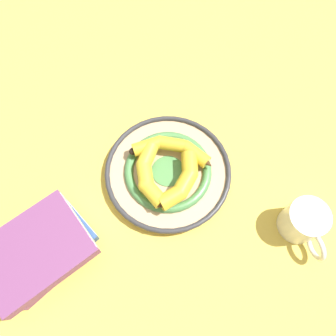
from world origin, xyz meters
TOP-DOWN VIEW (x-y plane):
  - ground_plane at (0.00, 0.00)m, footprint 2.80×2.80m
  - decorative_bowl at (0.02, 0.01)m, footprint 0.30×0.30m
  - banana_a at (-0.01, -0.03)m, footprint 0.12×0.14m
  - banana_b at (0.07, -0.02)m, footprint 0.06×0.17m
  - banana_c at (0.01, 0.05)m, footprint 0.19×0.10m
  - book_stack at (-0.12, -0.29)m, footprint 0.23×0.26m
  - coffee_mug at (0.34, 0.04)m, footprint 0.11×0.11m

SIDE VIEW (x-z plane):
  - ground_plane at x=0.00m, z-range 0.00..0.00m
  - decorative_bowl at x=0.02m, z-range 0.00..0.04m
  - book_stack at x=-0.12m, z-range 0.00..0.09m
  - coffee_mug at x=0.34m, z-range 0.00..0.09m
  - banana_c at x=0.01m, z-range 0.04..0.07m
  - banana_a at x=-0.01m, z-range 0.04..0.07m
  - banana_b at x=0.07m, z-range 0.04..0.07m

